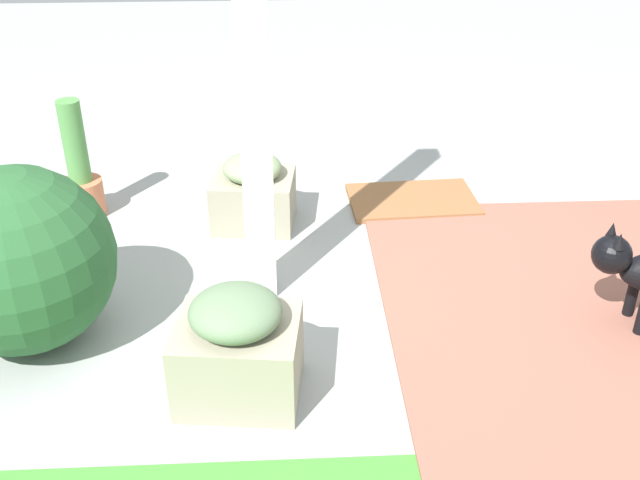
# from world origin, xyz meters

# --- Properties ---
(ground_plane) EXTENTS (12.00, 12.00, 0.00)m
(ground_plane) POSITION_xyz_m (0.00, 0.00, 0.00)
(ground_plane) COLOR #9A9D9A
(brick_path) EXTENTS (1.80, 2.40, 0.02)m
(brick_path) POSITION_xyz_m (-1.00, 0.38, 0.01)
(brick_path) COLOR #945A4A
(brick_path) RESTS_ON ground
(porch_pillar) EXTENTS (0.13, 0.13, 2.09)m
(porch_pillar) POSITION_xyz_m (0.43, -0.06, 1.04)
(porch_pillar) COLOR white
(porch_pillar) RESTS_ON ground
(stone_planter_nearest) EXTENTS (0.45, 0.39, 0.39)m
(stone_planter_nearest) POSITION_xyz_m (0.49, -0.70, 0.18)
(stone_planter_nearest) COLOR gray
(stone_planter_nearest) RESTS_ON ground
(stone_planter_mid) EXTENTS (0.49, 0.43, 0.45)m
(stone_planter_mid) POSITION_xyz_m (0.51, 0.65, 0.21)
(stone_planter_mid) COLOR gray
(stone_planter_mid) RESTS_ON ground
(round_shrub) EXTENTS (0.76, 0.76, 0.76)m
(round_shrub) POSITION_xyz_m (1.38, 0.26, 0.38)
(round_shrub) COLOR #27572C
(round_shrub) RESTS_ON ground
(terracotta_pot_tall) EXTENTS (0.22, 0.22, 0.65)m
(terracotta_pot_tall) POSITION_xyz_m (1.41, -0.84, 0.23)
(terracotta_pot_tall) COLOR #C16B48
(terracotta_pot_tall) RESTS_ON ground
(doormat) EXTENTS (0.73, 0.48, 0.03)m
(doormat) POSITION_xyz_m (-0.39, -0.89, 0.01)
(doormat) COLOR brown
(doormat) RESTS_ON ground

